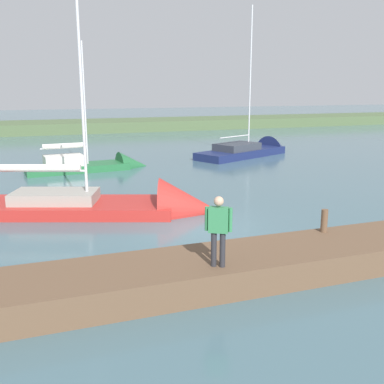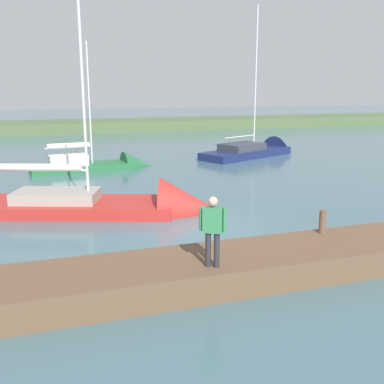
{
  "view_description": "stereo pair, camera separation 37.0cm",
  "coord_description": "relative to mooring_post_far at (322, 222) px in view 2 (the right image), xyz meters",
  "views": [
    {
      "loc": [
        5.58,
        14.64,
        5.01
      ],
      "look_at": [
        -0.05,
        -1.02,
        1.17
      ],
      "focal_mm": 42.24,
      "sensor_mm": 36.0,
      "label": 1
    },
    {
      "loc": [
        5.23,
        14.76,
        5.01
      ],
      "look_at": [
        -0.05,
        -1.02,
        1.17
      ],
      "focal_mm": 42.24,
      "sensor_mm": 36.0,
      "label": 2
    }
  ],
  "objects": [
    {
      "name": "sailboat_far_right",
      "position": [
        4.7,
        -6.8,
        -0.92
      ],
      "size": [
        10.48,
        5.94,
        10.37
      ],
      "rotation": [
        0.0,
        0.0,
        2.8
      ],
      "color": "#B22823",
      "rests_on": "ground_plane"
    },
    {
      "name": "ground_plane",
      "position": [
        2.6,
        -3.69,
        -1.1
      ],
      "size": [
        200.0,
        200.0,
        0.0
      ],
      "primitive_type": "plane",
      "color": "#42606B"
    },
    {
      "name": "sailboat_far_left",
      "position": [
        4.29,
        -17.37,
        -0.98
      ],
      "size": [
        7.73,
        2.8,
        8.73
      ],
      "rotation": [
        0.0,
        0.0,
        3.24
      ],
      "color": "#236638",
      "rests_on": "ground_plane"
    },
    {
      "name": "person_on_dock",
      "position": [
        4.08,
        1.42,
        0.68
      ],
      "size": [
        0.59,
        0.43,
        1.76
      ],
      "rotation": [
        0.0,
        0.0,
        1.04
      ],
      "color": "#28282D",
      "rests_on": "dock_pier"
    },
    {
      "name": "far_shoreline",
      "position": [
        2.6,
        -44.23,
        -1.1
      ],
      "size": [
        180.0,
        8.0,
        2.4
      ],
      "primitive_type": "cube",
      "color": "#4C603D",
      "rests_on": "ground_plane"
    },
    {
      "name": "sailboat_outer_mooring",
      "position": [
        -8.14,
        -20.04,
        -0.97
      ],
      "size": [
        9.69,
        6.25,
        11.96
      ],
      "rotation": [
        0.0,
        0.0,
        3.57
      ],
      "color": "navy",
      "rests_on": "ground_plane"
    },
    {
      "name": "mooring_post_far",
      "position": [
        0.0,
        0.0,
        0.0
      ],
      "size": [
        0.2,
        0.2,
        0.7
      ],
      "primitive_type": "cylinder",
      "color": "brown",
      "rests_on": "dock_pier"
    },
    {
      "name": "dock_pier",
      "position": [
        2.6,
        0.8,
        -0.73
      ],
      "size": [
        26.01,
        2.3,
        0.75
      ],
      "primitive_type": "cube",
      "color": "brown",
      "rests_on": "ground_plane"
    }
  ]
}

